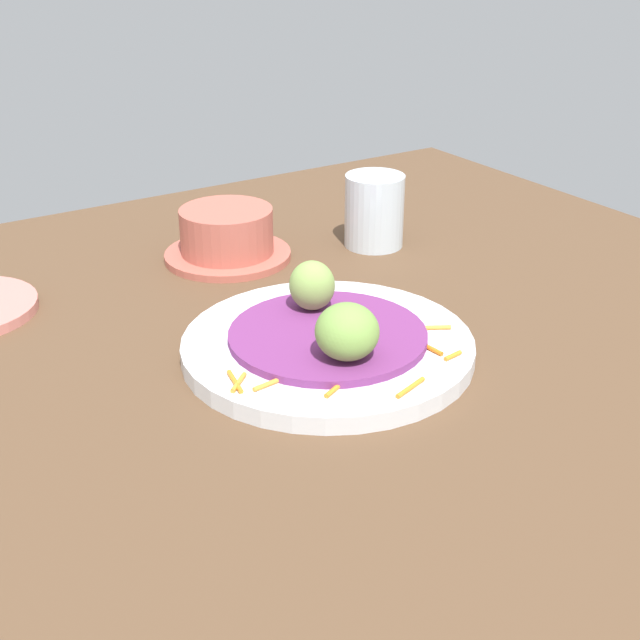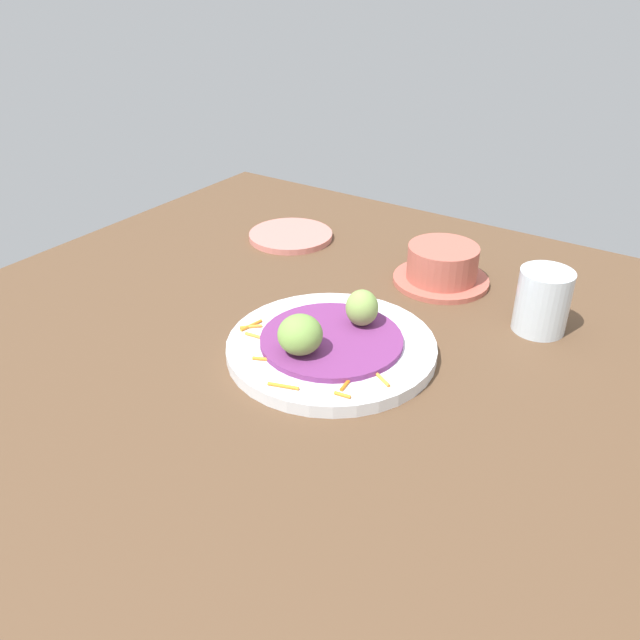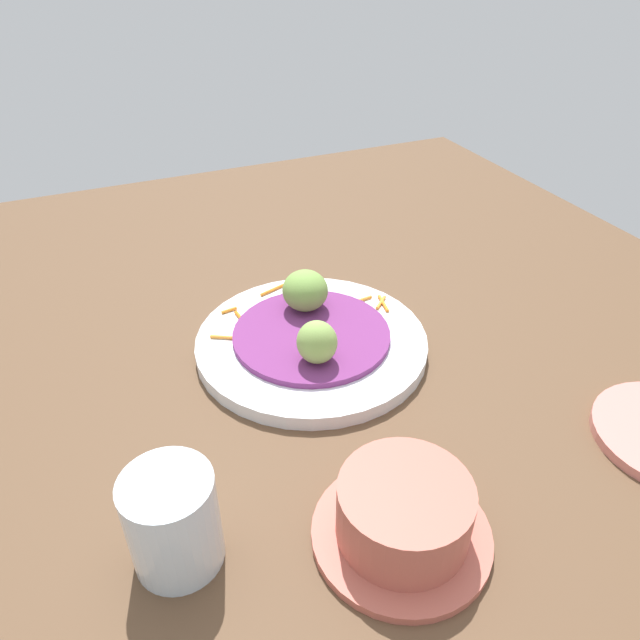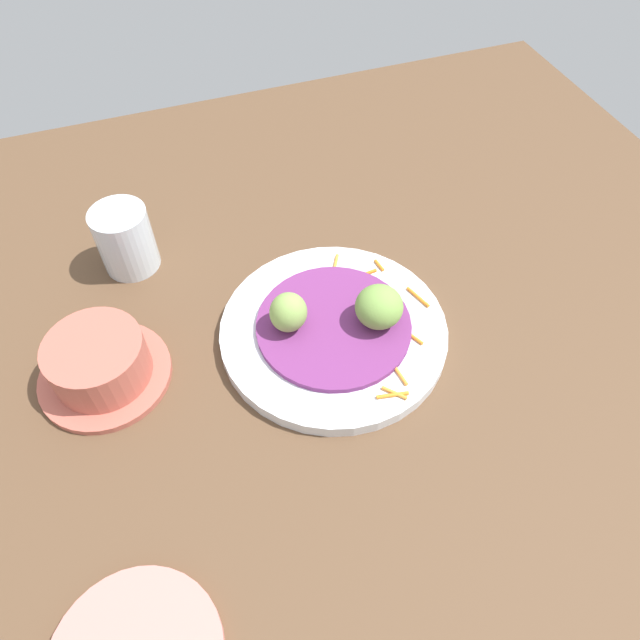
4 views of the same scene
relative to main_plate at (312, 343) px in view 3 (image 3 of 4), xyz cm
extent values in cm
cube|color=brown|center=(1.25, 3.72, -1.80)|extent=(110.00, 110.00, 2.00)
cylinder|color=silver|center=(0.00, 0.00, 0.00)|extent=(25.93, 25.93, 1.61)
cylinder|color=#702D6B|center=(0.00, 0.00, 1.16)|extent=(17.61, 17.61, 0.72)
cylinder|color=orange|center=(4.81, 8.04, 1.00)|extent=(1.83, 1.14, 0.40)
cylinder|color=orange|center=(-9.25, 4.11, 1.00)|extent=(2.54, 1.67, 0.40)
cylinder|color=orange|center=(-7.02, 8.63, 1.00)|extent=(1.93, 0.66, 0.40)
cylinder|color=orange|center=(10.37, 2.89, 1.00)|extent=(2.35, 2.19, 0.40)
cylinder|color=orange|center=(8.52, 4.37, 1.00)|extent=(2.81, 0.72, 0.40)
cylinder|color=orange|center=(-6.29, 6.80, 1.00)|extent=(0.66, 2.34, 0.40)
cylinder|color=orange|center=(-0.72, 10.90, 1.00)|extent=(3.56, 1.50, 0.40)
cylinder|color=orange|center=(10.55, 2.60, 1.00)|extent=(1.03, 3.43, 0.40)
ellipsoid|color=#84A851|center=(-1.40, -4.82, 3.85)|extent=(5.87, 5.89, 4.66)
ellipsoid|color=#759E47|center=(1.40, 4.82, 3.90)|extent=(6.03, 6.08, 4.76)
cylinder|color=#B75B4C|center=(-3.04, -25.42, -0.40)|extent=(14.26, 14.26, 0.80)
cylinder|color=#B75B4C|center=(-3.04, -25.42, 2.52)|extent=(10.40, 10.40, 5.05)
cylinder|color=silver|center=(-19.44, -20.05, 3.40)|extent=(6.87, 6.87, 8.42)
camera|label=1|loc=(36.82, 56.42, 35.48)|focal=48.17mm
camera|label=2|loc=(-36.62, 57.11, 43.42)|focal=36.53mm
camera|label=3|loc=(-20.33, -49.04, 40.12)|focal=33.07mm
camera|label=4|loc=(37.77, -15.10, 53.38)|focal=32.86mm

